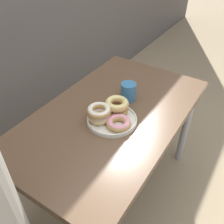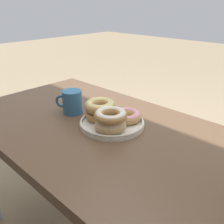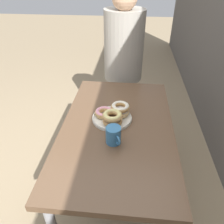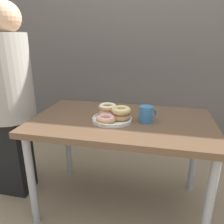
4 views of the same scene
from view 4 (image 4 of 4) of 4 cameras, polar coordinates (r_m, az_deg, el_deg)
name	(u,v)px [view 4 (image 4 of 4)]	position (r m, az deg, el deg)	size (l,w,h in m)	color
wall_back	(139,28)	(2.27, 7.13, 20.93)	(8.00, 0.05, 2.60)	#56514C
dining_table	(122,130)	(1.49, 2.56, -4.64)	(1.20, 0.71, 0.70)	brown
donut_plate	(113,114)	(1.43, 0.23, -0.57)	(0.28, 0.28, 0.09)	silver
coffee_mug	(146,114)	(1.42, 8.94, -0.50)	(0.11, 0.09, 0.10)	teal
person_figure	(8,100)	(1.77, -25.56, 2.85)	(0.38, 0.35, 1.44)	black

